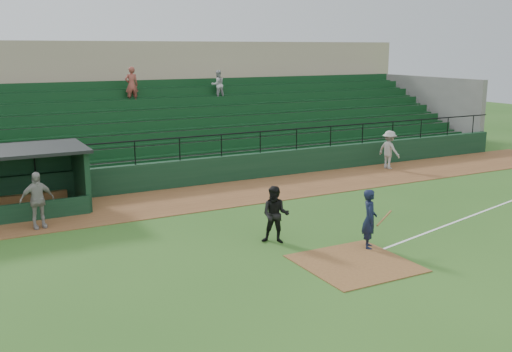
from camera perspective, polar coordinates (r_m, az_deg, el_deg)
name	(u,v)px	position (r m, az deg, el deg)	size (l,w,h in m)	color
ground	(334,253)	(17.81, 7.66, -7.47)	(90.00, 90.00, 0.00)	#2D591C
warning_track	(222,195)	(24.45, -3.31, -1.84)	(40.00, 4.00, 0.03)	brown
home_plate_dirt	(355,263)	(17.06, 9.63, -8.39)	(3.00, 3.00, 0.03)	brown
foul_line	(488,209)	(23.94, 21.72, -3.05)	(18.00, 0.09, 0.01)	white
stadium_structure	(155,119)	(31.80, -9.81, 5.51)	(38.00, 13.08, 6.40)	black
batter_at_plate	(370,219)	(18.14, 11.02, -4.14)	(1.17, 0.81, 1.85)	black
umpire	(275,215)	(18.30, 1.91, -3.80)	(0.89, 0.69, 1.83)	black
runner	(389,150)	(30.20, 12.86, 2.51)	(1.25, 0.72, 1.93)	#9B9691
dugout_player_a	(37,200)	(21.02, -20.58, -2.22)	(1.14, 0.47, 1.94)	gray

